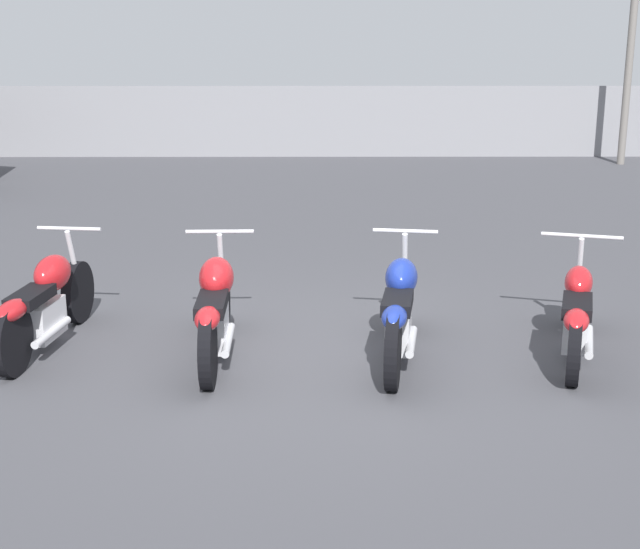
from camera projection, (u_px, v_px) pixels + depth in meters
The scene contains 6 objects.
ground_plane at pixel (320, 361), 7.66m from camera, with size 60.00×60.00×0.00m, color #424247.
fence_back at pixel (317, 122), 20.31m from camera, with size 40.00×0.04×1.60m.
motorcycle_slot_0 at pixel (45, 303), 7.89m from camera, with size 0.62×2.03×0.97m.
motorcycle_slot_1 at pixel (215, 308), 7.67m from camera, with size 0.62×2.09×0.99m.
motorcycle_slot_2 at pixel (399, 310), 7.61m from camera, with size 0.63×2.07×1.01m.
motorcycle_slot_3 at pixel (577, 314), 7.68m from camera, with size 0.89×1.98×0.95m.
Camera 1 is at (-0.04, -7.20, 2.72)m, focal length 50.00 mm.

